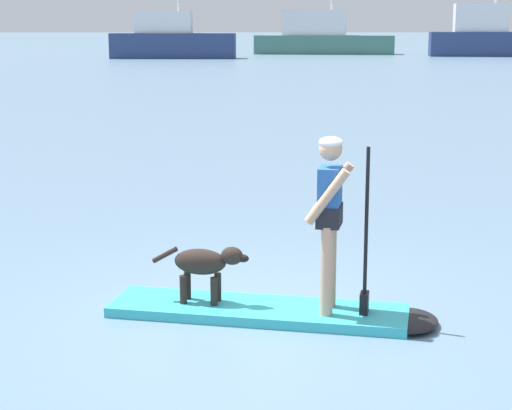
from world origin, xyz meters
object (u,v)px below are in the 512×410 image
object	(u,v)px
paddleboard	(281,312)
person_paddler	(331,211)
moored_boat_center	(486,36)
dog	(205,264)
moored_boat_port	(321,38)
moored_boat_outer	(171,40)

from	to	relation	value
paddleboard	person_paddler	bearing A→B (deg)	-12.82
paddleboard	moored_boat_center	distance (m)	65.23
person_paddler	moored_boat_center	size ratio (longest dim) A/B	0.18
dog	moored_boat_port	xyz separation A→B (m)	(7.49, 66.97, 0.88)
dog	moored_boat_center	xyz separation A→B (m)	(20.21, 62.07, 1.07)
moored_boat_center	dog	bearing A→B (deg)	-108.03
moored_boat_outer	moored_boat_center	distance (m)	25.09
moored_boat_outer	moored_boat_center	world-z (taller)	moored_boat_center
paddleboard	moored_boat_port	size ratio (longest dim) A/B	0.27
paddleboard	dog	size ratio (longest dim) A/B	3.36
person_paddler	dog	distance (m)	1.37
paddleboard	moored_boat_port	xyz separation A→B (m)	(6.74, 67.14, 1.33)
paddleboard	person_paddler	distance (m)	1.14
person_paddler	moored_boat_port	bearing A→B (deg)	84.67
moored_boat_center	moored_boat_port	bearing A→B (deg)	158.91
dog	moored_boat_outer	world-z (taller)	moored_boat_outer
person_paddler	moored_boat_outer	world-z (taller)	moored_boat_outer
paddleboard	moored_boat_outer	world-z (taller)	moored_boat_outer
dog	moored_boat_outer	xyz separation A→B (m)	(-4.65, 58.69, 0.86)
moored_boat_outer	moored_boat_center	bearing A→B (deg)	7.73
dog	moored_boat_port	bearing A→B (deg)	83.62
dog	paddleboard	bearing A→B (deg)	-12.82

